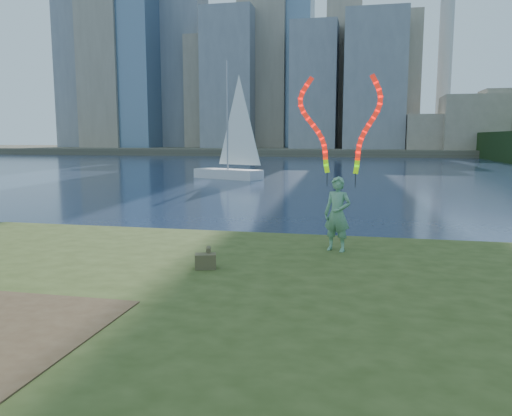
# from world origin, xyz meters

# --- Properties ---
(ground) EXTENTS (320.00, 320.00, 0.00)m
(ground) POSITION_xyz_m (0.00, 0.00, 0.00)
(ground) COLOR #1B2944
(ground) RESTS_ON ground
(grassy_knoll) EXTENTS (20.00, 18.00, 0.80)m
(grassy_knoll) POSITION_xyz_m (0.00, -2.30, 0.34)
(grassy_knoll) COLOR #364518
(grassy_knoll) RESTS_ON ground
(far_shore) EXTENTS (320.00, 40.00, 1.20)m
(far_shore) POSITION_xyz_m (0.00, 95.00, 0.60)
(far_shore) COLOR #474234
(far_shore) RESTS_ON ground
(woman_with_ribbons) EXTENTS (1.93, 0.71, 3.97)m
(woman_with_ribbons) POSITION_xyz_m (2.04, 2.34, 2.22)
(woman_with_ribbons) COLOR #187236
(woman_with_ribbons) RESTS_ON grassy_knoll
(canvas_bag) EXTENTS (0.44, 0.50, 0.37)m
(canvas_bag) POSITION_xyz_m (-0.25, 0.35, 0.95)
(canvas_bag) COLOR #4A4325
(canvas_bag) RESTS_ON grassy_knoll
(sailboat) EXTENTS (5.90, 3.93, 9.09)m
(sailboat) POSITION_xyz_m (-7.60, 29.45, 1.56)
(sailboat) COLOR silver
(sailboat) RESTS_ON ground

